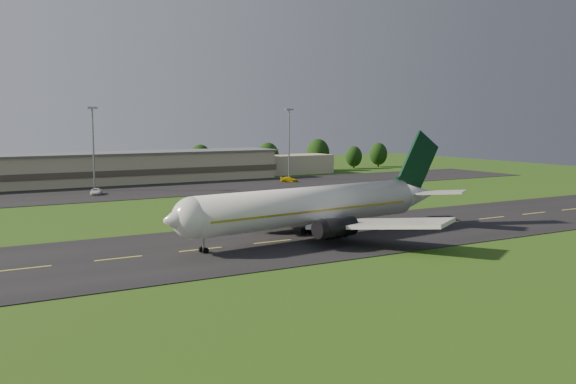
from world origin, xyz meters
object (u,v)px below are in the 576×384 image
terminal (85,170)px  service_vehicle_d (289,179)px  light_mast_centre (93,138)px  light_mast_east (289,135)px  service_vehicle_c (96,191)px  airliner (313,206)px

terminal → service_vehicle_d: 54.92m
light_mast_centre → light_mast_east: (55.00, 0.00, 0.00)m
terminal → service_vehicle_d: terminal is taller
terminal → light_mast_centre: size_ratio=7.13×
light_mast_east → service_vehicle_d: light_mast_east is taller
terminal → light_mast_centre: (-1.40, -16.18, 8.75)m
light_mast_centre → light_mast_east: 55.00m
light_mast_centre → service_vehicle_c: 15.32m
service_vehicle_c → terminal: bearing=101.0°
terminal → light_mast_centre: bearing=-95.0°
airliner → terminal: (-11.38, 96.08, -0.67)m
light_mast_centre → service_vehicle_c: (-1.90, -9.42, -11.94)m
terminal → service_vehicle_d: (50.08, -22.33, -3.19)m
service_vehicle_c → service_vehicle_d: (53.38, 3.27, 0.00)m
light_mast_centre → service_vehicle_c: bearing=-101.4°
terminal → light_mast_east: size_ratio=7.13×
airliner → light_mast_east: 90.73m
airliner → light_mast_centre: size_ratio=2.52×
airliner → terminal: 96.75m
service_vehicle_c → service_vehicle_d: 53.48m
airliner → service_vehicle_c: size_ratio=10.15×
service_vehicle_d → light_mast_centre: bearing=122.9°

